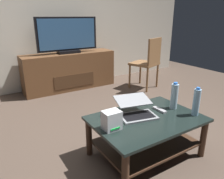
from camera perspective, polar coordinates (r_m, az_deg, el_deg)
The scene contains 12 objects.
ground_plane at distance 2.40m, azimuth 1.84°, elevation -14.43°, with size 7.68×7.68×0.00m, color #4C3D33.
back_wall at distance 4.22m, azimuth -17.65°, elevation 19.29°, with size 6.40×0.12×2.80m, color beige.
coffee_table at distance 2.13m, azimuth 9.04°, elevation -10.47°, with size 1.02×0.71×0.41m.
media_cabinet at distance 4.12m, azimuth -11.16°, elevation 4.85°, with size 1.69×0.45×0.67m.
television at distance 3.99m, azimuth -11.64°, elevation 13.70°, with size 1.11×0.20×0.63m.
dining_chair at distance 4.04m, azimuth 9.59°, elevation 7.56°, with size 0.56×0.56×0.95m.
laptop at distance 2.09m, azimuth 6.31°, elevation -5.31°, with size 0.41×0.42×0.15m.
router_box at distance 1.82m, azimuth -0.09°, elevation -8.14°, with size 0.15×0.12×0.16m.
water_bottle_near at distance 2.20m, azimuth 21.45°, elevation -3.13°, with size 0.06×0.06×0.28m.
water_bottle_far at distance 2.29m, azimuth 16.18°, elevation -1.70°, with size 0.07×0.07×0.28m.
cell_phone at distance 2.04m, azimuth -1.35°, elevation -7.47°, with size 0.07×0.14×0.01m, color black.
tv_remote at distance 2.24m, azimuth 12.47°, elevation -5.26°, with size 0.04×0.16×0.02m, color #99999E.
Camera 1 is at (-1.13, -1.65, 1.32)m, focal length 34.50 mm.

